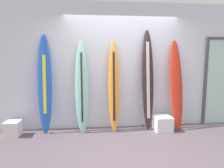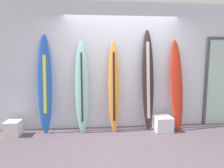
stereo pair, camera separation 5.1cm
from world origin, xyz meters
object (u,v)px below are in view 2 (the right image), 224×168
at_px(surfboard_seafoam, 82,88).
at_px(surfboard_sunset, 114,87).
at_px(display_block_center, 163,124).
at_px(surfboard_charcoal, 148,81).
at_px(display_block_left, 13,128).
at_px(surfboard_cobalt, 45,85).
at_px(surfboard_crimson, 177,85).

distance_m(surfboard_seafoam, surfboard_sunset, 0.69).
xyz_separation_m(surfboard_sunset, display_block_center, (1.07, -0.13, -0.81)).
xyz_separation_m(surfboard_charcoal, display_block_left, (-2.85, -0.15, -0.94)).
relative_size(surfboard_cobalt, surfboard_charcoal, 0.95).
bearing_deg(surfboard_charcoal, surfboard_cobalt, 179.52).
xyz_separation_m(surfboard_seafoam, surfboard_crimson, (2.08, -0.03, 0.02)).
height_order(surfboard_sunset, display_block_center, surfboard_sunset).
bearing_deg(surfboard_seafoam, surfboard_sunset, -0.64).
distance_m(surfboard_sunset, surfboard_crimson, 1.39).
distance_m(surfboard_charcoal, surfboard_crimson, 0.65).
relative_size(surfboard_seafoam, surfboard_sunset, 0.99).
bearing_deg(surfboard_crimson, surfboard_sunset, 179.01).
bearing_deg(display_block_left, surfboard_cobalt, 14.36).
relative_size(display_block_left, display_block_center, 0.83).
distance_m(surfboard_cobalt, surfboard_crimson, 2.85).
height_order(surfboard_sunset, surfboard_charcoal, surfboard_charcoal).
distance_m(surfboard_charcoal, display_block_left, 3.01).
distance_m(surfboard_seafoam, surfboard_crimson, 2.08).
xyz_separation_m(surfboard_cobalt, display_block_center, (2.53, -0.18, -0.87)).
xyz_separation_m(surfboard_crimson, display_block_center, (-0.32, -0.11, -0.83)).
height_order(surfboard_seafoam, surfboard_crimson, surfboard_crimson).
distance_m(surfboard_cobalt, display_block_left, 1.10).
relative_size(surfboard_cobalt, display_block_left, 6.83).
bearing_deg(display_block_center, display_block_left, 179.72).
height_order(surfboard_cobalt, display_block_left, surfboard_cobalt).
bearing_deg(surfboard_seafoam, surfboard_charcoal, 0.77).
xyz_separation_m(surfboard_cobalt, surfboard_sunset, (1.46, -0.05, -0.06)).
xyz_separation_m(surfboard_seafoam, display_block_center, (1.76, -0.14, -0.81)).
bearing_deg(surfboard_crimson, surfboard_cobalt, 178.61).
bearing_deg(display_block_center, surfboard_seafoam, 175.40).
relative_size(surfboard_sunset, display_block_center, 5.34).
bearing_deg(display_block_center, surfboard_charcoal, 153.21).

